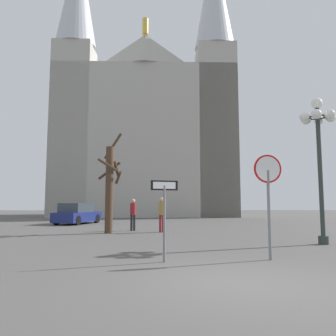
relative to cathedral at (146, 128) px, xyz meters
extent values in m
plane|color=#514F4C|center=(3.26, -31.67, -10.28)|extent=(120.00, 120.00, 0.00)
cube|color=#ADA89E|center=(-0.01, 0.92, -2.14)|extent=(19.75, 11.54, 16.27)
pyramid|color=#ADA89E|center=(0.03, -3.78, 7.75)|extent=(6.90, 2.05, 3.50)
cylinder|color=gold|center=(0.03, -3.78, 10.40)|extent=(0.70, 0.70, 1.80)
cube|color=#ADA89E|center=(-7.77, -2.79, -0.92)|extent=(4.12, 4.12, 18.72)
cube|color=#ADA89E|center=(7.81, -2.69, -0.92)|extent=(4.12, 4.12, 18.72)
cylinder|color=slate|center=(4.71, -29.25, -9.09)|extent=(0.08, 0.08, 2.38)
cylinder|color=red|center=(4.71, -29.25, -7.86)|extent=(0.77, 0.12, 0.77)
cylinder|color=white|center=(4.71, -29.27, -7.86)|extent=(0.67, 0.08, 0.68)
cylinder|color=slate|center=(1.91, -29.53, -9.30)|extent=(0.07, 0.07, 1.95)
cube|color=black|center=(1.91, -29.53, -8.32)|extent=(0.70, 0.25, 0.25)
cube|color=white|center=(1.91, -29.54, -8.32)|extent=(0.59, 0.20, 0.18)
cylinder|color=#2D3833|center=(7.72, -26.04, -7.75)|extent=(0.16, 0.16, 5.05)
cylinder|color=#2D3833|center=(7.72, -26.04, -10.13)|extent=(0.36, 0.36, 0.30)
sphere|color=white|center=(7.72, -26.04, -5.02)|extent=(0.40, 0.40, 0.40)
sphere|color=white|center=(8.22, -26.04, -5.56)|extent=(0.36, 0.36, 0.36)
cylinder|color=#2D3833|center=(7.97, -26.04, -5.56)|extent=(0.05, 0.50, 0.05)
sphere|color=white|center=(7.97, -25.61, -5.56)|extent=(0.36, 0.36, 0.36)
cylinder|color=#2D3833|center=(7.84, -25.82, -5.56)|extent=(0.46, 0.29, 0.05)
sphere|color=white|center=(7.47, -25.61, -5.56)|extent=(0.36, 0.36, 0.36)
cylinder|color=#2D3833|center=(7.59, -25.82, -5.56)|extent=(0.46, 0.29, 0.05)
sphere|color=white|center=(7.22, -26.04, -5.56)|extent=(0.36, 0.36, 0.36)
cylinder|color=#2D3833|center=(7.47, -26.04, -5.56)|extent=(0.05, 0.50, 0.05)
sphere|color=white|center=(7.47, -26.47, -5.56)|extent=(0.36, 0.36, 0.36)
cylinder|color=#2D3833|center=(7.59, -26.25, -5.56)|extent=(0.46, 0.29, 0.05)
sphere|color=white|center=(7.97, -26.47, -5.56)|extent=(0.36, 0.36, 0.36)
cylinder|color=#2D3833|center=(7.84, -26.25, -5.56)|extent=(0.46, 0.29, 0.05)
cylinder|color=#473323|center=(-0.79, -21.51, -8.11)|extent=(0.39, 0.39, 4.32)
cylinder|color=#473323|center=(-0.83, -21.96, -6.92)|extent=(0.99, 0.24, 0.68)
cylinder|color=#473323|center=(-0.43, -21.56, -7.08)|extent=(0.24, 0.81, 0.73)
cylinder|color=#473323|center=(-0.36, -21.36, -7.50)|extent=(0.46, 0.95, 0.61)
cylinder|color=#473323|center=(-0.70, -21.09, -5.84)|extent=(0.98, 0.33, 1.36)
cylinder|color=#473323|center=(-0.88, -20.99, -7.12)|extent=(1.15, 0.34, 0.97)
cube|color=navy|center=(-4.17, -14.15, -9.78)|extent=(2.83, 4.36, 0.68)
cube|color=#333D47|center=(-4.22, -14.34, -9.12)|extent=(2.16, 2.61, 0.64)
cylinder|color=black|center=(-4.54, -12.61, -9.96)|extent=(0.39, 0.68, 0.64)
cylinder|color=black|center=(-3.02, -13.06, -9.96)|extent=(0.39, 0.68, 0.64)
cylinder|color=black|center=(-5.31, -15.24, -9.96)|extent=(0.39, 0.68, 0.64)
cylinder|color=black|center=(-3.80, -15.69, -9.96)|extent=(0.39, 0.68, 0.64)
cylinder|color=black|center=(0.22, -20.11, -9.85)|extent=(0.12, 0.12, 0.85)
cylinder|color=black|center=(0.37, -20.06, -9.85)|extent=(0.12, 0.12, 0.85)
cylinder|color=maroon|center=(0.29, -20.08, -9.11)|extent=(0.32, 0.32, 0.63)
sphere|color=tan|center=(0.29, -20.08, -8.68)|extent=(0.23, 0.23, 0.23)
cylinder|color=maroon|center=(1.77, -20.97, -9.84)|extent=(0.12, 0.12, 0.88)
cylinder|color=maroon|center=(1.91, -21.05, -9.84)|extent=(0.12, 0.12, 0.88)
cylinder|color=olive|center=(1.84, -21.01, -9.07)|extent=(0.32, 0.32, 0.66)
sphere|color=tan|center=(1.84, -21.01, -8.62)|extent=(0.24, 0.24, 0.24)
camera|label=1|loc=(1.83, -38.09, -8.77)|focal=35.27mm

